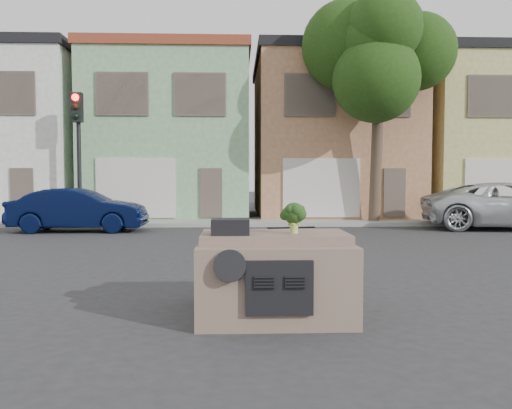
{
  "coord_description": "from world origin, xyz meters",
  "views": [
    {
      "loc": [
        -0.5,
        -9.69,
        1.83
      ],
      "look_at": [
        -0.1,
        0.5,
        1.3
      ],
      "focal_mm": 35.0,
      "sensor_mm": 36.0,
      "label": 1
    }
  ],
  "objects": [
    {
      "name": "silver_pickup",
      "position": [
        9.4,
        7.89,
        0.0
      ],
      "size": [
        6.51,
        3.91,
        1.69
      ],
      "primitive_type": "imported",
      "rotation": [
        0.0,
        0.0,
        1.38
      ],
      "color": "silver",
      "rests_on": "ground"
    },
    {
      "name": "townhouse_mint",
      "position": [
        -3.5,
        14.5,
        3.77
      ],
      "size": [
        7.2,
        8.2,
        7.55
      ],
      "primitive_type": "cube",
      "color": "#82B17E",
      "rests_on": "ground"
    },
    {
      "name": "wiper_arm",
      "position": [
        0.28,
        -2.62,
        1.13
      ],
      "size": [
        0.69,
        0.15,
        0.02
      ],
      "primitive_type": "cube",
      "rotation": [
        0.0,
        0.0,
        0.17
      ],
      "color": "black",
      "rests_on": "car_dashboard"
    },
    {
      "name": "townhouse_beige",
      "position": [
        11.5,
        14.5,
        3.77
      ],
      "size": [
        7.2,
        8.2,
        7.55
      ],
      "primitive_type": "cube",
      "color": "tan",
      "rests_on": "ground"
    },
    {
      "name": "ground_plane",
      "position": [
        0.0,
        0.0,
        0.0
      ],
      "size": [
        120.0,
        120.0,
        0.0
      ],
      "primitive_type": "plane",
      "color": "#303033",
      "rests_on": "ground"
    },
    {
      "name": "broccoli",
      "position": [
        0.24,
        -3.27,
        1.33
      ],
      "size": [
        0.47,
        0.47,
        0.41
      ],
      "primitive_type": "cube",
      "rotation": [
        0.0,
        0.0,
        5.35
      ],
      "color": "#1A3412",
      "rests_on": "car_dashboard"
    },
    {
      "name": "traffic_signal",
      "position": [
        -6.5,
        9.5,
        2.55
      ],
      "size": [
        0.4,
        0.4,
        5.1
      ],
      "primitive_type": "cube",
      "color": "black",
      "rests_on": "ground"
    },
    {
      "name": "car_dashboard",
      "position": [
        0.0,
        -3.0,
        0.56
      ],
      "size": [
        2.0,
        1.8,
        1.12
      ],
      "primitive_type": "cube",
      "color": "#7A6354",
      "rests_on": "ground"
    },
    {
      "name": "townhouse_white",
      "position": [
        -11.0,
        14.5,
        3.77
      ],
      "size": [
        7.2,
        8.2,
        7.55
      ],
      "primitive_type": "cube",
      "color": "silver",
      "rests_on": "ground"
    },
    {
      "name": "instrument_hump",
      "position": [
        -0.58,
        -3.35,
        1.22
      ],
      "size": [
        0.48,
        0.38,
        0.2
      ],
      "primitive_type": "cube",
      "color": "black",
      "rests_on": "car_dashboard"
    },
    {
      "name": "navy_sedan",
      "position": [
        -5.93,
        7.67,
        0.0
      ],
      "size": [
        4.56,
        1.66,
        1.49
      ],
      "primitive_type": "imported",
      "rotation": [
        0.0,
        0.0,
        1.59
      ],
      "color": "black",
      "rests_on": "ground"
    },
    {
      "name": "sidewalk",
      "position": [
        0.0,
        10.5,
        0.07
      ],
      "size": [
        40.0,
        3.0,
        0.15
      ],
      "primitive_type": "cube",
      "color": "gray",
      "rests_on": "ground"
    },
    {
      "name": "townhouse_tan",
      "position": [
        4.0,
        14.5,
        3.77
      ],
      "size": [
        7.2,
        8.2,
        7.55
      ],
      "primitive_type": "cube",
      "color": "#B17C56",
      "rests_on": "ground"
    },
    {
      "name": "tree_near",
      "position": [
        5.0,
        9.8,
        4.25
      ],
      "size": [
        4.4,
        4.0,
        8.5
      ],
      "primitive_type": "cube",
      "color": "#203E11",
      "rests_on": "ground"
    }
  ]
}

